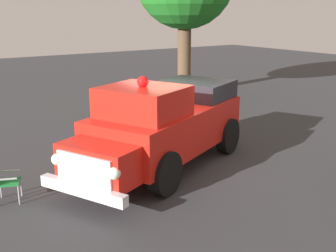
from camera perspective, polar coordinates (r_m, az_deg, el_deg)
The scene contains 3 objects.
ground_plane at distance 11.93m, azimuth 0.82°, elevation -4.75°, with size 60.00×60.00×0.00m, color #333335.
vintage_fire_truck at distance 11.17m, azimuth -0.63°, elevation 0.29°, with size 4.45×6.32×2.59m.
lawn_chair_by_car at distance 9.97m, azimuth -21.47°, elevation -6.38°, with size 0.64×0.64×1.02m.
Camera 1 is at (-9.16, 6.45, 4.10)m, focal length 45.19 mm.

